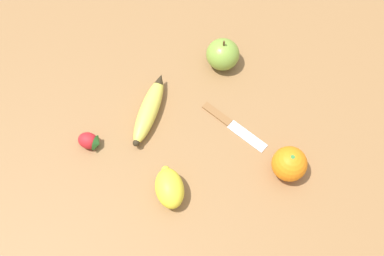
% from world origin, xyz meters
% --- Properties ---
extents(ground_plane, '(3.00, 3.00, 0.00)m').
position_xyz_m(ground_plane, '(0.00, 0.00, 0.00)').
color(ground_plane, olive).
extents(banana, '(0.18, 0.05, 0.04)m').
position_xyz_m(banana, '(0.03, -0.14, 0.02)').
color(banana, '#DBCC4C').
rests_on(banana, ground_plane).
extents(orange, '(0.07, 0.07, 0.07)m').
position_xyz_m(orange, '(0.06, 0.16, 0.04)').
color(orange, orange).
rests_on(orange, ground_plane).
extents(strawberry, '(0.04, 0.05, 0.03)m').
position_xyz_m(strawberry, '(0.14, -0.23, 0.02)').
color(strawberry, red).
rests_on(strawberry, ground_plane).
extents(apple, '(0.07, 0.07, 0.08)m').
position_xyz_m(apple, '(-0.15, -0.04, 0.03)').
color(apple, olive).
rests_on(apple, ground_plane).
extents(lemon, '(0.10, 0.09, 0.06)m').
position_xyz_m(lemon, '(0.18, -0.04, 0.03)').
color(lemon, yellow).
rests_on(lemon, ground_plane).
extents(paring_knife, '(0.08, 0.16, 0.01)m').
position_xyz_m(paring_knife, '(-0.00, 0.03, 0.00)').
color(paring_knife, silver).
rests_on(paring_knife, ground_plane).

